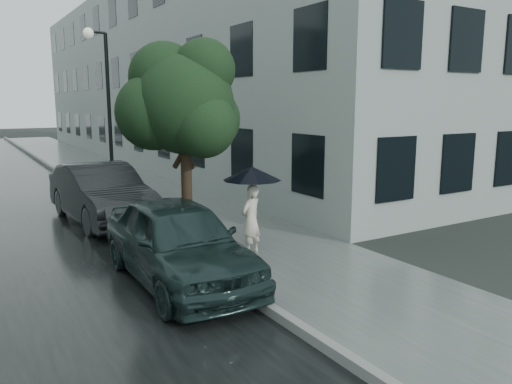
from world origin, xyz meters
TOP-DOWN VIEW (x-y plane):
  - ground at (0.00, 0.00)m, footprint 120.00×120.00m
  - sidewalk at (0.25, 12.00)m, footprint 3.50×60.00m
  - kerb_near at (-1.57, 12.00)m, footprint 0.15×60.00m
  - building_near at (5.47, 19.50)m, footprint 7.02×36.00m
  - pedestrian at (-0.29, 2.00)m, footprint 0.63×0.53m
  - umbrella at (-0.29, 1.95)m, footprint 1.49×1.49m
  - street_tree at (-1.27, 3.08)m, footprint 2.67×2.43m
  - lamp_post at (-1.17, 9.71)m, footprint 0.84×0.40m
  - car_near at (-2.20, 1.25)m, footprint 1.79×4.31m
  - car_far at (-2.20, 6.50)m, footprint 1.91×4.71m

SIDE VIEW (x-z plane):
  - ground at x=0.00m, z-range 0.00..0.00m
  - sidewalk at x=0.25m, z-range 0.00..0.01m
  - kerb_near at x=-1.57m, z-range 0.00..0.15m
  - pedestrian at x=-0.29m, z-range 0.01..1.46m
  - car_near at x=-2.20m, z-range 0.01..1.47m
  - car_far at x=-2.20m, z-range 0.01..1.53m
  - umbrella at x=-0.29m, z-range 1.23..2.18m
  - lamp_post at x=-1.17m, z-range 0.38..5.75m
  - street_tree at x=-1.27m, z-range 0.89..5.30m
  - building_near at x=5.47m, z-range 0.00..9.00m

